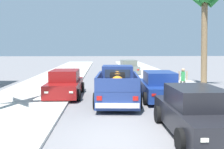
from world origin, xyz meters
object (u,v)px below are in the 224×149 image
Objects in this scene: car_left_mid at (65,84)px; pedestrian at (183,79)px; car_left_near at (195,112)px; palm_tree_right_fore at (206,2)px; car_right_mid at (159,87)px; car_right_near at (128,68)px; pickup_truck at (117,86)px.

pedestrian is at bearing 3.17° from car_left_mid.
palm_tree_right_fore is (4.07, 9.13, 5.21)m from car_left_near.
palm_tree_right_fore is (3.99, 3.67, 5.21)m from car_right_mid.
car_right_near is 13.24m from car_right_mid.
pickup_truck is at bearing -98.60° from car_right_near.
pickup_truck is 3.35× the size of pedestrian.
car_right_near and car_left_mid have the same top height.
pickup_truck is 4.63m from pedestrian.
pickup_truck is at bearing -168.19° from car_right_mid.
pedestrian is at bearing 40.31° from car_right_mid.
pedestrian reaches higher than car_right_near.
car_left_near and car_right_mid have the same top height.
pedestrian is (-2.15, -2.11, -5.01)m from palm_tree_right_fore.
palm_tree_right_fore reaches higher than car_left_mid.
car_left_near is at bearing -65.81° from pickup_truck.
pedestrian reaches higher than car_left_near.
car_left_near is 18.69m from car_right_near.
car_left_near is 2.69× the size of pedestrian.
car_right_near is (2.08, 13.72, -0.10)m from pickup_truck.
car_right_mid is at bearing 11.81° from pickup_truck.
pickup_truck reaches higher than car_left_near.
palm_tree_right_fore is at bearing 15.14° from car_left_mid.
pickup_truck reaches higher than pedestrian.
car_left_near is 5.45m from car_right_mid.
car_left_near is 11.27m from palm_tree_right_fore.
car_left_near and car_left_mid have the same top height.
car_left_mid is at bearing 167.54° from car_right_mid.
car_left_near is at bearing -90.86° from car_right_mid.
pickup_truck is 1.23× the size of car_right_mid.
pedestrian reaches higher than car_left_mid.
car_left_mid is (-5.20, 6.62, 0.00)m from car_left_near.
pedestrian is at bearing 74.67° from car_left_near.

